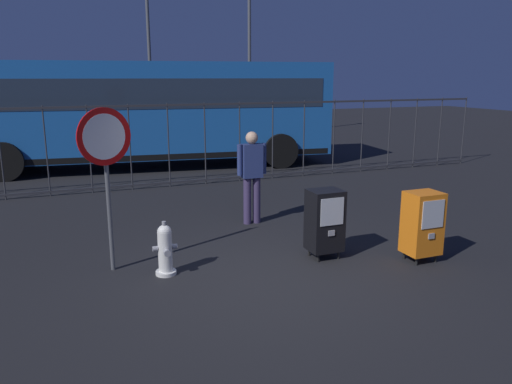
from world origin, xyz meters
name	(u,v)px	position (x,y,z in m)	size (l,w,h in m)	color
ground_plane	(268,279)	(0.00, 0.00, 0.00)	(60.00, 60.00, 0.00)	black
fire_hydrant	(165,250)	(-1.22, 0.67, 0.35)	(0.33, 0.32, 0.75)	silver
newspaper_box_primary	(325,220)	(1.09, 0.46, 0.57)	(0.48, 0.42, 1.02)	black
newspaper_box_secondary	(422,223)	(2.32, -0.17, 0.57)	(0.48, 0.42, 1.02)	black
stop_sign	(106,156)	(-1.87, 1.10, 1.60)	(0.71, 0.31, 2.23)	#4C4F54
pedestrian	(252,172)	(0.73, 2.50, 0.95)	(0.55, 0.22, 1.67)	#382D51
fence_barrier	(169,145)	(0.00, 6.11, 1.02)	(18.03, 0.04, 2.00)	#2D2D33
bus_near	(147,108)	(0.02, 9.11, 1.71)	(10.72, 3.76, 3.00)	#19519E
street_light_near_left	(249,37)	(5.42, 14.92, 4.23)	(0.32, 0.32, 7.32)	#4C4F54
street_light_near_right	(148,23)	(1.36, 15.96, 4.71)	(0.32, 0.32, 8.25)	#4C4F54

